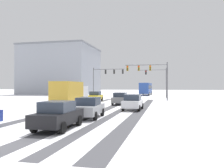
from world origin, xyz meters
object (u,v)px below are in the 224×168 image
(car_grey_second, at_px, (120,99))
(car_black_fifth, at_px, (58,115))
(office_building_far_left_block, at_px, (62,70))
(car_yellow_cab_lead, at_px, (95,96))
(car_white_third, at_px, (133,102))
(traffic_signal_far_left, at_px, (106,75))
(traffic_signal_near_right, at_px, (150,72))
(box_truck_delivery, at_px, (70,93))
(traffic_signal_far_right, at_px, (158,77))
(bus_oncoming, at_px, (146,88))
(car_silver_fourth, at_px, (89,107))

(car_grey_second, distance_m, car_black_fifth, 18.06)
(office_building_far_left_block, bearing_deg, car_black_fifth, -64.84)
(car_yellow_cab_lead, distance_m, car_white_third, 14.54)
(traffic_signal_far_left, relative_size, car_grey_second, 1.66)
(car_yellow_cab_lead, bearing_deg, traffic_signal_near_right, 17.04)
(car_yellow_cab_lead, height_order, car_grey_second, same)
(office_building_far_left_block, bearing_deg, box_truck_delivery, -63.46)
(car_black_fifth, xyz_separation_m, office_building_far_left_block, (-26.45, 56.32, 6.84))
(car_grey_second, height_order, car_white_third, same)
(traffic_signal_near_right, xyz_separation_m, car_black_fifth, (-3.79, -26.41, -4.01))
(car_yellow_cab_lead, xyz_separation_m, car_black_fifth, (4.97, -23.73, 0.00))
(car_white_third, xyz_separation_m, car_black_fifth, (-2.86, -11.48, 0.00))
(traffic_signal_far_right, distance_m, bus_oncoming, 13.90)
(traffic_signal_far_left, bearing_deg, traffic_signal_far_right, 20.71)
(traffic_signal_far_left, relative_size, car_yellow_cab_lead, 1.64)
(traffic_signal_near_right, height_order, box_truck_delivery, traffic_signal_near_right)
(traffic_signal_far_left, bearing_deg, car_grey_second, -69.25)
(bus_oncoming, bearing_deg, office_building_far_left_block, 170.85)
(car_grey_second, distance_m, office_building_far_left_block, 47.16)
(car_yellow_cab_lead, xyz_separation_m, office_building_far_left_block, (-21.48, 32.59, 6.84))
(car_yellow_cab_lead, height_order, car_white_third, same)
(box_truck_delivery, bearing_deg, traffic_signal_far_right, 69.16)
(car_silver_fourth, xyz_separation_m, box_truck_delivery, (-5.15, 8.38, 0.82))
(car_grey_second, relative_size, car_black_fifth, 0.99)
(car_grey_second, xyz_separation_m, box_truck_delivery, (-5.15, -4.92, 0.82))
(traffic_signal_far_left, xyz_separation_m, office_building_far_left_block, (-20.46, 21.73, 2.84))
(traffic_signal_far_left, bearing_deg, car_silver_fourth, -78.15)
(box_truck_delivery, bearing_deg, car_silver_fourth, -58.40)
(traffic_signal_far_left, height_order, office_building_far_left_block, office_building_far_left_block)
(traffic_signal_far_left, bearing_deg, bus_oncoming, 67.42)
(traffic_signal_near_right, xyz_separation_m, bus_oncoming, (-2.60, 25.45, -2.83))
(traffic_signal_near_right, height_order, car_silver_fourth, traffic_signal_near_right)
(traffic_signal_far_left, relative_size, car_silver_fourth, 1.63)
(traffic_signal_far_left, height_order, car_grey_second, traffic_signal_far_left)
(traffic_signal_far_right, bearing_deg, traffic_signal_near_right, -94.87)
(traffic_signal_far_left, bearing_deg, car_yellow_cab_lead, -84.62)
(car_yellow_cab_lead, distance_m, car_black_fifth, 24.24)
(traffic_signal_far_left, height_order, car_black_fifth, traffic_signal_far_left)
(car_white_third, xyz_separation_m, car_silver_fourth, (-2.59, -6.71, 0.00))
(car_silver_fourth, bearing_deg, traffic_signal_far_left, 101.85)
(car_yellow_cab_lead, relative_size, car_black_fifth, 1.01)
(traffic_signal_far_left, distance_m, box_truck_delivery, 21.71)
(traffic_signal_far_right, xyz_separation_m, traffic_signal_far_left, (-10.83, -4.09, 0.36))
(car_grey_second, relative_size, car_silver_fourth, 0.98)
(box_truck_delivery, bearing_deg, car_white_third, -12.15)
(car_grey_second, height_order, car_silver_fourth, same)
(car_white_third, bearing_deg, car_black_fifth, -103.98)
(car_grey_second, bearing_deg, car_silver_fourth, -90.01)
(car_white_third, bearing_deg, car_yellow_cab_lead, 122.57)
(car_yellow_cab_lead, distance_m, car_grey_second, 7.72)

